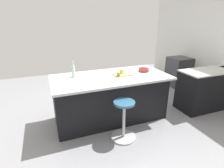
{
  "coord_description": "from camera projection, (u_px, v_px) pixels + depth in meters",
  "views": [
    {
      "loc": [
        1.37,
        3.17,
        2.0
      ],
      "look_at": [
        0.2,
        0.15,
        0.81
      ],
      "focal_mm": 28.59,
      "sensor_mm": 36.0,
      "label": 1
    }
  ],
  "objects": [
    {
      "name": "kitchen_island",
      "position": [
        110.0,
        97.0,
        3.65
      ],
      "size": [
        2.27,
        1.08,
        0.95
      ],
      "color": "black",
      "rests_on": "ground_plane"
    },
    {
      "name": "fruit_bowl",
      "position": [
        144.0,
        70.0,
        3.74
      ],
      "size": [
        0.22,
        0.22,
        0.07
      ],
      "color": "#993833",
      "rests_on": "kitchen_island"
    },
    {
      "name": "water_bottle",
      "position": [
        73.0,
        71.0,
        3.36
      ],
      "size": [
        0.06,
        0.06,
        0.31
      ],
      "color": "silver",
      "rests_on": "kitchen_island"
    },
    {
      "name": "interior_partition_left",
      "position": [
        223.0,
        46.0,
        4.43
      ],
      "size": [
        0.15,
        5.53,
        2.7
      ],
      "color": "silver",
      "rests_on": "ground_plane"
    },
    {
      "name": "apple_green",
      "position": [
        119.0,
        74.0,
        3.39
      ],
      "size": [
        0.08,
        0.08,
        0.08
      ],
      "primitive_type": "sphere",
      "color": "#609E2D",
      "rests_on": "cutting_board"
    },
    {
      "name": "apple_yellow",
      "position": [
        121.0,
        71.0,
        3.57
      ],
      "size": [
        0.09,
        0.09,
        0.09
      ],
      "primitive_type": "sphere",
      "color": "gold",
      "rests_on": "cutting_board"
    },
    {
      "name": "cutting_board",
      "position": [
        123.0,
        75.0,
        3.52
      ],
      "size": [
        0.36,
        0.24,
        0.02
      ],
      "primitive_type": "cube",
      "color": "tan",
      "rests_on": "kitchen_island"
    },
    {
      "name": "ground_plane",
      "position": [
        118.0,
        115.0,
        3.94
      ],
      "size": [
        7.37,
        7.37,
        0.0
      ],
      "primitive_type": "plane",
      "color": "gray"
    },
    {
      "name": "stool_by_window",
      "position": [
        124.0,
        121.0,
        3.07
      ],
      "size": [
        0.44,
        0.44,
        0.71
      ],
      "color": "#B7B7BC",
      "rests_on": "ground_plane"
    },
    {
      "name": "sink_cabinet",
      "position": [
        220.0,
        87.0,
        4.27
      ],
      "size": [
        2.17,
        0.6,
        1.2
      ],
      "color": "black",
      "rests_on": "ground_plane"
    },
    {
      "name": "oven_range",
      "position": [
        179.0,
        72.0,
        5.53
      ],
      "size": [
        0.6,
        0.61,
        0.89
      ],
      "color": "#38383D",
      "rests_on": "ground_plane"
    }
  ]
}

